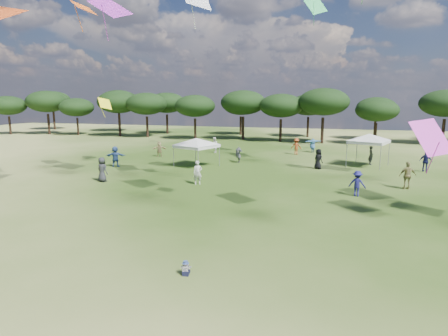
# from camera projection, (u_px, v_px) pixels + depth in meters

# --- Properties ---
(ground) EXTENTS (140.00, 140.00, 0.00)m
(ground) POSITION_uv_depth(u_px,v_px,m) (176.00, 307.00, 11.19)
(ground) COLOR #334F17
(ground) RESTS_ON ground
(tree_line) EXTENTS (108.78, 17.63, 7.77)m
(tree_line) POSITION_uv_depth(u_px,v_px,m) (318.00, 103.00, 54.43)
(tree_line) COLOR black
(tree_line) RESTS_ON ground
(tent_left) EXTENTS (5.92, 5.92, 2.90)m
(tent_left) POSITION_uv_depth(u_px,v_px,m) (196.00, 139.00, 33.98)
(tent_left) COLOR gray
(tent_left) RESTS_ON ground
(tent_right) EXTENTS (5.90, 5.90, 3.29)m
(tent_right) POSITION_uv_depth(u_px,v_px,m) (369.00, 135.00, 33.97)
(tent_right) COLOR gray
(tent_right) RESTS_ON ground
(toddler) EXTENTS (0.38, 0.41, 0.53)m
(toddler) POSITION_uv_depth(u_px,v_px,m) (186.00, 269.00, 13.20)
(toddler) COLOR black
(toddler) RESTS_ON ground
(festival_crowd) EXTENTS (28.17, 21.27, 1.91)m
(festival_crowd) POSITION_uv_depth(u_px,v_px,m) (256.00, 155.00, 35.23)
(festival_crowd) COLOR navy
(festival_crowd) RESTS_ON ground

